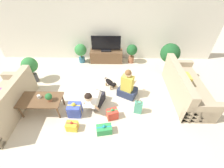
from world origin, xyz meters
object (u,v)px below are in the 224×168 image
person_kneeling (94,99)px  gift_bag_a (138,107)px  potted_plant_back_left (81,51)px  person_sitting (127,87)px  gift_box_a (104,129)px  mug (39,97)px  gift_box_b (72,126)px  gift_box_d (75,110)px  sofa_right (185,88)px  coffee_table (41,101)px  tv (106,45)px  potted_plant_corner_right (170,54)px  potted_plant_back_right (132,51)px  gift_box_c (112,114)px  tabletop_plant (49,97)px  dog (111,83)px  tv_console (106,56)px  potted_plant_corner_left (30,66)px  sofa_left (5,105)px

person_kneeling → gift_bag_a: size_ratio=1.98×
potted_plant_back_left → person_sitting: (1.66, -1.86, -0.13)m
gift_box_a → mug: mug is taller
gift_box_b → gift_box_d: gift_box_d is taller
sofa_right → coffee_table: 3.99m
tv → potted_plant_corner_right: size_ratio=1.07×
potted_plant_back_left → gift_box_a: bearing=-71.4°
person_kneeling → mug: size_ratio=6.70×
tv → potted_plant_back_right: tv is taller
potted_plant_corner_right → gift_box_a: (-2.13, -2.64, -0.55)m
sofa_right → gift_bag_a: bearing=115.2°
person_kneeling → person_sitting: 1.04m
potted_plant_corner_right → gift_box_c: bearing=-131.4°
gift_box_b → gift_box_c: bearing=20.4°
tabletop_plant → person_kneeling: bearing=9.0°
potted_plant_back_left → gift_box_c: (1.24, -2.70, -0.34)m
dog → potted_plant_corner_right: bearing=-12.3°
coffee_table → tv: size_ratio=1.00×
tv_console → gift_box_c: size_ratio=3.74×
tv_console → gift_box_d: size_ratio=2.90×
potted_plant_back_right → gift_box_c: bearing=-104.5°
potted_plant_corner_left → gift_box_b: (1.64, -1.82, -0.47)m
potted_plant_back_right → mug: 3.54m
potted_plant_corner_left → potted_plant_back_right: size_ratio=1.17×
potted_plant_back_left → person_sitting: person_sitting is taller
tv_console → person_kneeling: (-0.21, -2.42, 0.11)m
potted_plant_corner_right → gift_box_d: size_ratio=2.37×
sofa_right → tv: tv is taller
potted_plant_corner_left → person_kneeling: (2.11, -1.14, -0.24)m
potted_plant_back_right → gift_bag_a: 2.53m
tv → person_sitting: (0.70, -1.91, -0.38)m
coffee_table → person_sitting: person_sitting is taller
gift_box_a → tabletop_plant: bearing=157.0°
tv_console → dog: tv_console is taller
gift_box_a → gift_box_d: gift_box_d is taller
tv → gift_box_c: 2.82m
person_kneeling → mug: person_kneeling is taller
potted_plant_back_right → gift_box_a: bearing=-105.7°
coffee_table → person_kneeling: 1.36m
tabletop_plant → potted_plant_back_left: bearing=82.6°
sofa_left → tv_console: (2.47, 2.64, -0.07)m
tv_console → gift_box_c: (0.27, -2.75, -0.09)m
coffee_table → person_sitting: (2.26, 0.64, -0.05)m
coffee_table → gift_box_b: bearing=-32.0°
potted_plant_back_left → tv_console: bearing=3.0°
sofa_left → gift_box_c: (2.74, -0.11, -0.17)m
coffee_table → potted_plant_back_left: bearing=76.5°
sofa_right → tv_console: sofa_right is taller
potted_plant_back_left → sofa_right: bearing=-28.9°
potted_plant_back_right → person_kneeling: bearing=-116.4°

